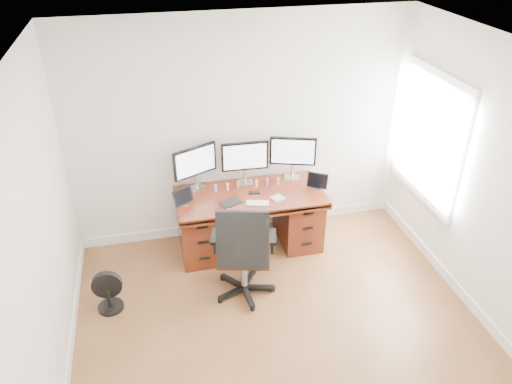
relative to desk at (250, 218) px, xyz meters
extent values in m
plane|color=brown|center=(0.00, -1.83, -0.40)|extent=(4.50, 4.50, 0.00)
cube|color=white|center=(0.00, 0.42, 0.95)|extent=(4.00, 0.10, 2.70)
cube|color=white|center=(1.97, -0.33, 1.00)|extent=(0.04, 1.30, 1.50)
cube|color=white|center=(1.95, -0.33, 1.00)|extent=(0.01, 1.15, 1.35)
cube|color=#552011|center=(0.00, -0.03, 0.32)|extent=(1.70, 0.80, 0.05)
cube|color=#552011|center=(-0.60, 0.00, -0.05)|extent=(0.45, 0.70, 0.70)
cube|color=#552011|center=(0.60, 0.00, -0.05)|extent=(0.45, 0.70, 0.70)
cube|color=#41170B|center=(0.00, 0.27, 0.10)|extent=(0.74, 0.03, 0.40)
cylinder|color=black|center=(-0.24, -0.79, -0.36)|extent=(0.75, 0.75, 0.09)
cylinder|color=silver|center=(-0.24, -0.79, -0.09)|extent=(0.07, 0.07, 0.44)
cube|color=#35190F|center=(-0.24, -0.79, 0.13)|extent=(0.63, 0.62, 0.08)
cube|color=black|center=(-0.30, -1.03, 0.46)|extent=(0.50, 0.18, 0.60)
cube|color=black|center=(-0.53, -0.72, 0.32)|extent=(0.13, 0.27, 0.03)
cube|color=black|center=(0.05, -0.87, 0.32)|extent=(0.13, 0.27, 0.03)
cylinder|color=black|center=(-1.64, -0.74, -0.39)|extent=(0.26, 0.26, 0.03)
cylinder|color=black|center=(-1.64, -0.74, -0.26)|extent=(0.04, 0.04, 0.22)
cylinder|color=black|center=(-1.64, -0.74, -0.10)|extent=(0.31, 0.08, 0.31)
cube|color=silver|center=(-0.58, 0.24, 0.35)|extent=(0.22, 0.20, 0.01)
cylinder|color=silver|center=(-0.58, 0.24, 0.44)|extent=(0.04, 0.04, 0.18)
cube|color=black|center=(-0.58, 0.24, 0.70)|extent=(0.51, 0.27, 0.35)
cube|color=white|center=(-0.57, 0.22, 0.70)|extent=(0.45, 0.22, 0.30)
cube|color=silver|center=(0.00, 0.24, 0.35)|extent=(0.19, 0.15, 0.01)
cylinder|color=silver|center=(0.00, 0.24, 0.44)|extent=(0.04, 0.04, 0.18)
cube|color=black|center=(0.00, 0.24, 0.70)|extent=(0.55, 0.06, 0.35)
cube|color=white|center=(0.00, 0.22, 0.70)|extent=(0.50, 0.03, 0.30)
cube|color=silver|center=(0.58, 0.24, 0.35)|extent=(0.21, 0.19, 0.01)
cylinder|color=silver|center=(0.58, 0.24, 0.44)|extent=(0.04, 0.04, 0.18)
cube|color=black|center=(0.58, 0.24, 0.70)|extent=(0.53, 0.20, 0.35)
cube|color=white|center=(0.57, 0.22, 0.70)|extent=(0.48, 0.16, 0.30)
cube|color=silver|center=(-0.76, -0.08, 0.35)|extent=(0.13, 0.12, 0.01)
cube|color=black|center=(-0.76, -0.08, 0.45)|extent=(0.24, 0.17, 0.17)
cube|color=silver|center=(0.79, -0.08, 0.35)|extent=(0.13, 0.12, 0.01)
cube|color=black|center=(0.79, -0.08, 0.45)|extent=(0.24, 0.19, 0.17)
cube|color=white|center=(0.04, -0.26, 0.36)|extent=(0.27, 0.16, 0.01)
cube|color=#B6B8BD|center=(0.29, -0.19, 0.35)|extent=(0.17, 0.17, 0.01)
cube|color=black|center=(-0.25, -0.17, 0.35)|extent=(0.27, 0.22, 0.01)
cube|color=black|center=(0.05, -0.02, 0.35)|extent=(0.13, 0.08, 0.01)
cylinder|color=#6482F3|center=(-0.37, 0.12, 0.38)|extent=(0.03, 0.03, 0.06)
sphere|color=#6482F3|center=(-0.37, 0.12, 0.42)|extent=(0.04, 0.04, 0.04)
cylinder|color=#EDA351|center=(-0.23, 0.12, 0.38)|extent=(0.03, 0.03, 0.06)
sphere|color=#EDA351|center=(-0.23, 0.12, 0.42)|extent=(0.04, 0.04, 0.04)
cylinder|color=#8D5A46|center=(-0.12, 0.12, 0.38)|extent=(0.03, 0.03, 0.06)
sphere|color=#8D5A46|center=(-0.12, 0.12, 0.42)|extent=(0.04, 0.04, 0.04)
cylinder|color=tan|center=(0.11, 0.12, 0.38)|extent=(0.03, 0.03, 0.06)
sphere|color=tan|center=(0.11, 0.12, 0.42)|extent=(0.04, 0.04, 0.04)
cylinder|color=#A259D1|center=(0.24, 0.12, 0.38)|extent=(0.03, 0.03, 0.06)
sphere|color=#A259D1|center=(0.24, 0.12, 0.42)|extent=(0.04, 0.04, 0.04)
cylinder|color=#DC6184|center=(0.37, 0.12, 0.38)|extent=(0.03, 0.03, 0.06)
sphere|color=#DC6184|center=(0.37, 0.12, 0.42)|extent=(0.04, 0.04, 0.04)
camera|label=1|loc=(-1.05, -4.83, 3.27)|focal=35.00mm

